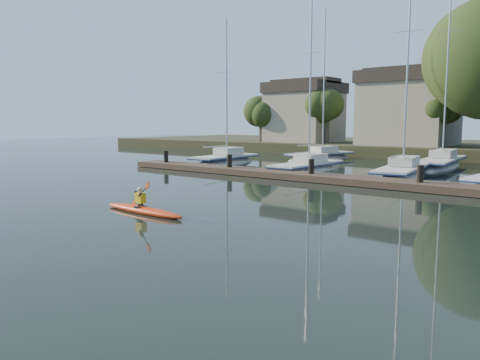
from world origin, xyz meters
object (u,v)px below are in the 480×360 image
Objects in this scene: sailboat_0 at (225,166)px; sailboat_6 at (441,169)px; sailboat_1 at (307,174)px; sailboat_5 at (321,161)px; sailboat_2 at (402,180)px; kayak at (143,209)px; dock at (361,181)px.

sailboat_6 reaches higher than sailboat_0.
sailboat_1 reaches higher than sailboat_0.
sailboat_0 is 0.88× the size of sailboat_5.
sailboat_2 is (14.08, -0.07, 0.02)m from sailboat_0.
kayak is 0.31× the size of sailboat_1.
kayak is 17.44m from sailboat_2.
sailboat_6 reaches higher than sailboat_1.
sailboat_6 reaches higher than kayak.
sailboat_6 is at bearing 56.05° from sailboat_1.
sailboat_6 is at bearing 83.75° from kayak.
sailboat_1 is at bearing 100.88° from kayak.
sailboat_1 is (-2.79, 16.13, -0.34)m from kayak.
dock is 2.74× the size of sailboat_0.
kayak is 20.39m from sailboat_0.
kayak is at bearing -61.37° from sailboat_0.
sailboat_5 is (-10.39, 8.69, 0.01)m from sailboat_2.
sailboat_0 reaches higher than kayak.
sailboat_0 is at bearing 172.35° from sailboat_1.
sailboat_5 reaches higher than dock.
sailboat_0 is (-13.75, 5.10, -0.41)m from dock.
sailboat_6 is at bearing 81.76° from sailboat_2.
sailboat_0 is at bearing 171.67° from sailboat_2.
sailboat_1 is at bearing -11.40° from sailboat_0.
sailboat_1 is 0.94× the size of sailboat_5.
dock is 6.93m from sailboat_1.
sailboat_0 reaches higher than dock.
kayak is 0.33× the size of sailboat_0.
sailboat_1 is 10.73m from sailboat_6.
dock is at bearing -41.74° from sailboat_5.
sailboat_5 is (-4.42, 9.71, 0.00)m from sailboat_1.
sailboat_6 reaches higher than sailboat_2.
sailboat_1 is (-5.64, 4.01, -0.38)m from dock.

